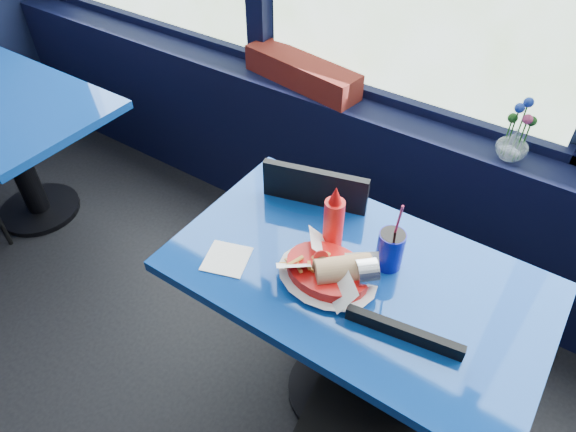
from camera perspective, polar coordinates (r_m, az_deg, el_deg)
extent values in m
cube|color=black|center=(2.58, 10.31, 3.65)|extent=(5.00, 0.26, 0.80)
cube|color=black|center=(2.41, 12.38, 12.21)|extent=(4.80, 0.08, 0.06)
cylinder|color=black|center=(2.27, 5.87, -18.55)|extent=(0.44, 0.44, 0.03)
cylinder|color=black|center=(1.99, 6.54, -14.04)|extent=(0.12, 0.12, 0.68)
cube|color=navy|center=(1.68, 7.58, -6.74)|extent=(1.20, 0.70, 0.04)
cylinder|color=black|center=(3.29, -25.83, 0.70)|extent=(0.44, 0.44, 0.03)
cylinder|color=black|center=(3.11, -27.61, 5.15)|extent=(0.12, 0.12, 0.68)
cube|color=black|center=(1.67, 11.80, -15.88)|extent=(0.34, 0.08, 0.39)
cylinder|color=black|center=(2.04, 4.10, -20.25)|extent=(0.02, 0.02, 0.37)
cube|color=black|center=(2.21, 6.33, -2.50)|extent=(0.50, 0.50, 0.04)
cube|color=black|center=(1.95, 2.84, -0.12)|extent=(0.38, 0.13, 0.44)
cylinder|color=black|center=(2.48, 10.80, -4.36)|extent=(0.02, 0.02, 0.42)
cylinder|color=black|center=(2.26, 9.15, -10.53)|extent=(0.02, 0.02, 0.42)
cylinder|color=black|center=(2.52, 3.06, -2.58)|extent=(0.02, 0.02, 0.42)
cylinder|color=black|center=(2.30, 0.59, -8.44)|extent=(0.02, 0.02, 0.42)
cube|color=maroon|center=(2.50, 1.53, 15.71)|extent=(0.63, 0.25, 0.12)
imported|color=silver|center=(2.17, 23.70, 7.25)|extent=(0.14, 0.14, 0.12)
cylinder|color=#1E5919|center=(2.15, 23.48, 8.29)|extent=(0.01, 0.01, 0.20)
sphere|color=#1E3DB3|center=(2.09, 24.36, 10.88)|extent=(0.04, 0.04, 0.04)
cylinder|color=#1E5919|center=(2.14, 24.29, 7.44)|extent=(0.01, 0.01, 0.17)
sphere|color=#D13D6F|center=(2.09, 25.09, 9.70)|extent=(0.04, 0.04, 0.04)
cylinder|color=#1E5919|center=(2.16, 24.20, 8.55)|extent=(0.01, 0.01, 0.22)
sphere|color=#1E3DB3|center=(2.10, 25.18, 11.36)|extent=(0.04, 0.04, 0.04)
cylinder|color=#1E5919|center=(2.18, 23.06, 8.00)|extent=(0.01, 0.01, 0.15)
sphere|color=#1E5919|center=(2.13, 23.70, 9.94)|extent=(0.04, 0.04, 0.04)
cylinder|color=#1E5919|center=(2.16, 24.71, 7.40)|extent=(0.01, 0.01, 0.16)
sphere|color=#1E5919|center=(2.11, 25.46, 9.50)|extent=(0.04, 0.04, 0.04)
cylinder|color=red|center=(1.62, 4.39, -6.32)|extent=(0.35, 0.35, 0.05)
cylinder|color=white|center=(1.63, 4.36, -6.58)|extent=(0.33, 0.33, 0.00)
cylinder|color=silver|center=(1.59, 8.65, -6.23)|extent=(0.11, 0.11, 0.09)
sphere|color=brown|center=(1.58, 3.82, -5.59)|extent=(0.06, 0.06, 0.06)
cylinder|color=red|center=(1.58, 3.69, -4.65)|extent=(0.07, 0.07, 0.01)
cylinder|color=red|center=(1.68, 5.06, -0.91)|extent=(0.07, 0.07, 0.19)
cone|color=red|center=(1.59, 5.33, 2.36)|extent=(0.04, 0.04, 0.06)
cylinder|color=#0C0E88|center=(1.66, 11.28, -3.70)|extent=(0.09, 0.09, 0.14)
cylinder|color=black|center=(1.61, 11.59, -2.08)|extent=(0.08, 0.08, 0.01)
cylinder|color=#DA2E54|center=(1.56, 12.13, -0.74)|extent=(0.04, 0.06, 0.19)
cube|color=white|center=(1.70, -6.83, -4.75)|extent=(0.18, 0.18, 0.00)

